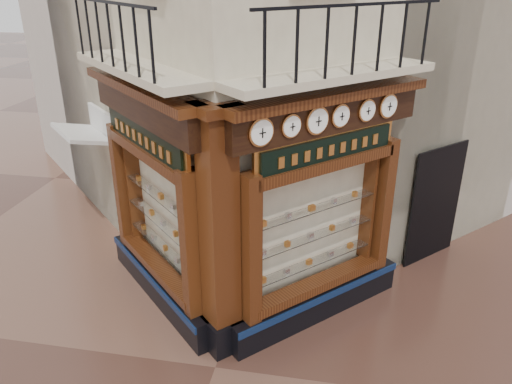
% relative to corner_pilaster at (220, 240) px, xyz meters
% --- Properties ---
extents(ground, '(80.00, 80.00, 0.00)m').
position_rel_corner_pilaster_xyz_m(ground, '(0.00, -0.50, -1.95)').
color(ground, '#492C22').
rests_on(ground, ground).
extents(shopfront_left, '(2.86, 2.86, 3.98)m').
position_rel_corner_pilaster_xyz_m(shopfront_left, '(-1.41, 1.07, 0.03)').
color(shopfront_left, black).
rests_on(shopfront_left, ground).
extents(shopfront_right, '(2.86, 2.86, 3.98)m').
position_rel_corner_pilaster_xyz_m(shopfront_right, '(1.41, 1.07, 0.03)').
color(shopfront_right, black).
rests_on(shopfront_right, ground).
extents(corner_pilaster, '(0.85, 0.85, 3.98)m').
position_rel_corner_pilaster_xyz_m(corner_pilaster, '(0.00, 0.00, 0.00)').
color(corner_pilaster, black).
rests_on(corner_pilaster, ground).
extents(balcony, '(5.94, 2.97, 1.03)m').
position_rel_corner_pilaster_xyz_m(balcony, '(0.00, 0.99, 2.27)').
color(balcony, beige).
rests_on(balcony, ground).
extents(clock_a, '(0.31, 0.31, 0.39)m').
position_rel_corner_pilaster_xyz_m(clock_a, '(0.61, 0.00, 1.67)').
color(clock_a, '#BB793E').
rests_on(clock_a, ground).
extents(clock_b, '(0.27, 0.27, 0.33)m').
position_rel_corner_pilaster_xyz_m(clock_b, '(0.96, 0.36, 1.67)').
color(clock_b, '#BB793E').
rests_on(clock_b, ground).
extents(clock_c, '(0.33, 0.33, 0.41)m').
position_rel_corner_pilaster_xyz_m(clock_c, '(1.29, 0.69, 1.67)').
color(clock_c, '#BB793E').
rests_on(clock_c, ground).
extents(clock_d, '(0.28, 0.28, 0.35)m').
position_rel_corner_pilaster_xyz_m(clock_d, '(1.60, 1.00, 1.67)').
color(clock_d, '#BB793E').
rests_on(clock_d, ground).
extents(clock_e, '(0.28, 0.28, 0.35)m').
position_rel_corner_pilaster_xyz_m(clock_e, '(1.99, 1.38, 1.67)').
color(clock_e, '#BB793E').
rests_on(clock_e, ground).
extents(clock_f, '(0.31, 0.31, 0.39)m').
position_rel_corner_pilaster_xyz_m(clock_f, '(2.32, 1.72, 1.67)').
color(clock_f, '#BB793E').
rests_on(clock_f, ground).
extents(awning, '(1.68, 1.68, 0.28)m').
position_rel_corner_pilaster_xyz_m(awning, '(-3.68, 2.97, -1.95)').
color(awning, silver).
rests_on(awning, ground).
extents(signboard_left, '(2.17, 2.17, 0.58)m').
position_rel_corner_pilaster_xyz_m(signboard_left, '(-1.46, 1.01, 1.15)').
color(signboard_left, '#E29442').
rests_on(signboard_left, ground).
extents(signboard_right, '(1.96, 1.96, 0.52)m').
position_rel_corner_pilaster_xyz_m(signboard_right, '(1.46, 1.01, 1.15)').
color(signboard_right, '#E29442').
rests_on(signboard_right, ground).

